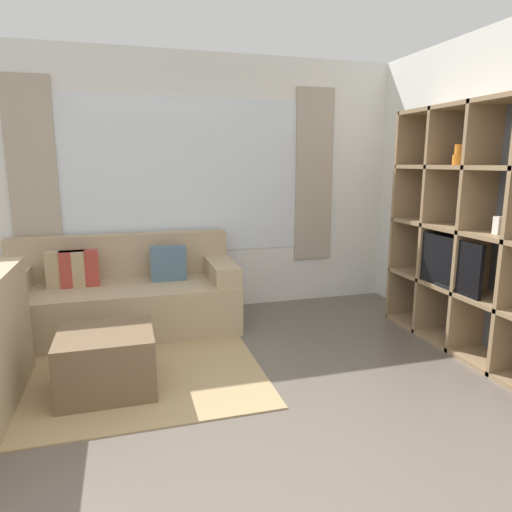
{
  "coord_description": "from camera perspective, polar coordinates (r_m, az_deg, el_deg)",
  "views": [
    {
      "loc": [
        -0.62,
        -1.83,
        1.6
      ],
      "look_at": [
        0.38,
        1.66,
        0.85
      ],
      "focal_mm": 32.0,
      "sensor_mm": 36.0,
      "label": 1
    }
  ],
  "objects": [
    {
      "name": "couch_main",
      "position": [
        4.58,
        -16.24,
        -4.92
      ],
      "size": [
        2.11,
        0.89,
        0.9
      ],
      "color": "tan",
      "rests_on": "ground_plane"
    },
    {
      "name": "wall_right",
      "position": [
        4.49,
        25.92,
        7.31
      ],
      "size": [
        0.07,
        4.23,
        2.7
      ],
      "primitive_type": "cube",
      "color": "white",
      "rests_on": "ground_plane"
    },
    {
      "name": "ottoman",
      "position": [
        3.46,
        -18.14,
        -12.47
      ],
      "size": [
        0.65,
        0.58,
        0.44
      ],
      "color": "brown",
      "rests_on": "ground_plane"
    },
    {
      "name": "shelving_unit",
      "position": [
        4.19,
        25.98,
        2.64
      ],
      "size": [
        0.38,
        1.92,
        2.08
      ],
      "color": "#515660",
      "rests_on": "ground_plane"
    },
    {
      "name": "area_rug",
      "position": [
        3.8,
        -21.62,
        -13.98
      ],
      "size": [
        2.78,
        1.7,
        0.01
      ],
      "primitive_type": "cube",
      "color": "tan",
      "rests_on": "ground_plane"
    },
    {
      "name": "wall_back",
      "position": [
        4.93,
        -8.89,
        8.69
      ],
      "size": [
        5.86,
        0.11,
        2.7
      ],
      "color": "white",
      "rests_on": "ground_plane"
    },
    {
      "name": "ground_plane",
      "position": [
        2.5,
        2.42,
        -28.0
      ],
      "size": [
        16.0,
        16.0,
        0.0
      ],
      "primitive_type": "plane",
      "color": "#665B51"
    }
  ]
}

